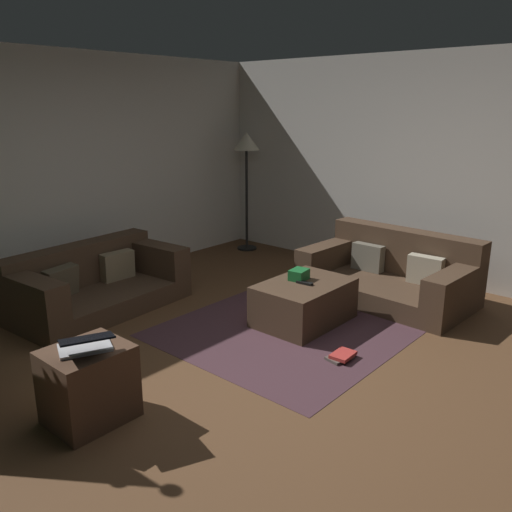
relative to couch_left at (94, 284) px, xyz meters
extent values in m
plane|color=brown|center=(0.04, -2.24, -0.26)|extent=(6.40, 6.40, 0.00)
cube|color=silver|center=(0.04, 0.90, 1.04)|extent=(6.40, 0.12, 2.60)
cube|color=silver|center=(3.18, -2.24, 1.04)|extent=(0.12, 6.40, 2.60)
cube|color=#473323|center=(0.01, -0.09, -0.15)|extent=(1.79, 1.03, 0.21)
cube|color=#473323|center=(-0.02, 0.24, 0.17)|extent=(1.74, 0.37, 0.42)
cube|color=#473323|center=(0.75, -0.04, 0.12)|extent=(0.31, 0.92, 0.33)
cube|color=#473323|center=(-0.73, -0.15, 0.12)|extent=(0.31, 0.92, 0.33)
cube|color=#8C7A5B|center=(0.34, 0.07, 0.10)|extent=(0.36, 0.14, 0.30)
cube|color=brown|center=(-0.35, 0.01, 0.10)|extent=(0.38, 0.23, 0.31)
cube|color=#473323|center=(2.19, -2.14, -0.15)|extent=(1.08, 1.78, 0.21)
cube|color=#473323|center=(2.56, -2.16, 0.20)|extent=(0.32, 1.74, 0.49)
cube|color=#473323|center=(2.15, -2.88, 0.09)|extent=(1.00, 0.29, 0.27)
cube|color=#473323|center=(2.22, -1.39, 0.09)|extent=(1.00, 0.29, 0.27)
cube|color=#BCB299|center=(2.34, -2.49, 0.11)|extent=(0.14, 0.37, 0.30)
cube|color=#716B5B|center=(2.38, -1.80, 0.11)|extent=(0.13, 0.36, 0.30)
cube|color=#473323|center=(1.11, -1.84, -0.06)|extent=(0.92, 0.64, 0.40)
cube|color=#19662D|center=(1.15, -1.75, 0.19)|extent=(0.20, 0.17, 0.10)
cube|color=black|center=(1.08, -1.87, 0.15)|extent=(0.07, 0.16, 0.02)
cube|color=#4C3323|center=(-1.15, -1.75, 0.00)|extent=(0.52, 0.44, 0.51)
cube|color=silver|center=(-1.15, -1.75, 0.27)|extent=(0.38, 0.33, 0.02)
cube|color=black|center=(-1.20, -1.87, 0.38)|extent=(0.38, 0.33, 0.06)
cube|color=#4C423D|center=(0.67, -2.53, -0.24)|extent=(0.24, 0.19, 0.03)
cube|color=#B7332D|center=(0.69, -2.55, -0.21)|extent=(0.22, 0.16, 0.03)
cylinder|color=black|center=(2.74, 0.37, -0.24)|extent=(0.28, 0.28, 0.02)
cylinder|color=black|center=(2.74, 0.37, 0.45)|extent=(0.04, 0.04, 1.42)
cone|color=beige|center=(2.74, 0.37, 1.28)|extent=(0.36, 0.36, 0.24)
cube|color=#442A32|center=(1.11, -1.84, -0.25)|extent=(2.60, 2.00, 0.01)
camera|label=1|loc=(-2.76, -4.61, 1.76)|focal=37.10mm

